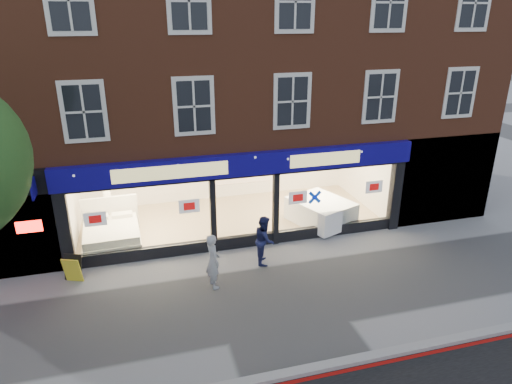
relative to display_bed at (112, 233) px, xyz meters
name	(u,v)px	position (x,y,z in m)	size (l,w,h in m)	color
ground	(272,297)	(4.28, -4.34, -0.46)	(120.00, 120.00, 0.00)	gray
kerb_line	(315,377)	(4.28, -7.44, -0.45)	(60.00, 0.10, 0.01)	#8C0A07
kerb_stone	(312,369)	(4.28, -7.24, -0.40)	(60.00, 0.25, 0.12)	gray
showroom_floor	(231,219)	(4.28, 0.91, -0.41)	(11.00, 4.50, 0.10)	tan
building	(217,32)	(4.27, 2.60, 6.21)	(19.00, 8.26, 10.30)	brown
display_bed	(112,233)	(0.00, 0.00, 0.00)	(1.94, 2.32, 1.28)	white
bedside_table	(110,213)	(-0.12, 1.90, -0.08)	(0.45, 0.45, 0.55)	brown
mattress_stack	(321,211)	(7.38, -0.34, 0.07)	(2.37, 2.63, 0.85)	white
sofa	(323,202)	(8.00, 0.84, -0.11)	(1.67, 0.65, 0.49)	black
a_board	(73,269)	(-1.05, -2.01, -0.05)	(0.52, 0.34, 0.81)	gold
pedestrian_grey	(213,261)	(2.83, -3.35, 0.36)	(0.59, 0.39, 1.63)	#A0A3A7
pedestrian_blue	(265,240)	(4.62, -2.43, 0.32)	(0.76, 0.59, 1.56)	#1A1F4B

